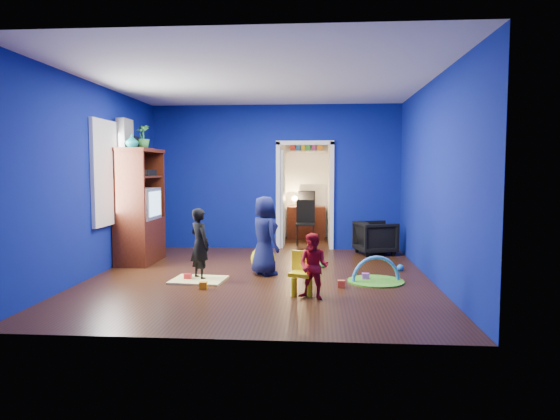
# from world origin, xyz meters

# --- Properties ---
(floor) EXTENTS (5.00, 5.50, 0.01)m
(floor) POSITION_xyz_m (0.00, 0.00, 0.00)
(floor) COLOR black
(floor) RESTS_ON ground
(ceiling) EXTENTS (5.00, 5.50, 0.01)m
(ceiling) POSITION_xyz_m (0.00, 0.00, 2.90)
(ceiling) COLOR white
(ceiling) RESTS_ON wall_back
(wall_back) EXTENTS (5.00, 0.02, 2.90)m
(wall_back) POSITION_xyz_m (0.00, 2.75, 1.45)
(wall_back) COLOR navy
(wall_back) RESTS_ON floor
(wall_front) EXTENTS (5.00, 0.02, 2.90)m
(wall_front) POSITION_xyz_m (0.00, -2.75, 1.45)
(wall_front) COLOR navy
(wall_front) RESTS_ON floor
(wall_left) EXTENTS (0.02, 5.50, 2.90)m
(wall_left) POSITION_xyz_m (-2.50, 0.00, 1.45)
(wall_left) COLOR navy
(wall_left) RESTS_ON floor
(wall_right) EXTENTS (0.02, 5.50, 2.90)m
(wall_right) POSITION_xyz_m (2.50, 0.00, 1.45)
(wall_right) COLOR navy
(wall_right) RESTS_ON floor
(alcove) EXTENTS (1.00, 1.75, 2.50)m
(alcove) POSITION_xyz_m (0.60, 3.62, 1.25)
(alcove) COLOR silver
(alcove) RESTS_ON floor
(armchair) EXTENTS (0.85, 0.84, 0.63)m
(armchair) POSITION_xyz_m (1.96, 2.20, 0.31)
(armchair) COLOR black
(armchair) RESTS_ON floor
(child_black) EXTENTS (0.45, 0.45, 1.05)m
(child_black) POSITION_xyz_m (-0.85, -0.22, 0.52)
(child_black) COLOR black
(child_black) RESTS_ON floor
(child_navy) EXTENTS (0.65, 0.70, 1.20)m
(child_navy) POSITION_xyz_m (0.05, 0.19, 0.60)
(child_navy) COLOR #0F1437
(child_navy) RESTS_ON floor
(toddler_red) EXTENTS (0.49, 0.44, 0.82)m
(toddler_red) POSITION_xyz_m (0.81, -1.20, 0.41)
(toddler_red) COLOR red
(toddler_red) RESTS_ON floor
(vase) EXTENTS (0.22, 0.22, 0.22)m
(vase) POSITION_xyz_m (-2.20, 0.76, 2.07)
(vase) COLOR #0C5066
(vase) RESTS_ON tv_armoire
(potted_plant) EXTENTS (0.29, 0.29, 0.43)m
(potted_plant) POSITION_xyz_m (-2.20, 1.28, 2.17)
(potted_plant) COLOR #2D7E34
(potted_plant) RESTS_ON tv_armoire
(tv_armoire) EXTENTS (0.58, 1.14, 1.96)m
(tv_armoire) POSITION_xyz_m (-2.20, 1.06, 0.98)
(tv_armoire) COLOR #40190A
(tv_armoire) RESTS_ON floor
(crt_tv) EXTENTS (0.46, 0.70, 0.54)m
(crt_tv) POSITION_xyz_m (-2.16, 1.06, 1.02)
(crt_tv) COLOR silver
(crt_tv) RESTS_ON tv_armoire
(yellow_blanket) EXTENTS (0.80, 0.67, 0.03)m
(yellow_blanket) POSITION_xyz_m (-0.85, -0.32, 0.01)
(yellow_blanket) COLOR #F2E07A
(yellow_blanket) RESTS_ON floor
(hopper_ball) EXTENTS (0.39, 0.39, 0.39)m
(hopper_ball) POSITION_xyz_m (0.00, 0.44, 0.20)
(hopper_ball) COLOR yellow
(hopper_ball) RESTS_ON floor
(kid_chair) EXTENTS (0.35, 0.35, 0.50)m
(kid_chair) POSITION_xyz_m (0.66, -1.00, 0.25)
(kid_chair) COLOR yellow
(kid_chair) RESTS_ON floor
(play_mat) EXTENTS (0.80, 0.80, 0.02)m
(play_mat) POSITION_xyz_m (1.69, -0.19, 0.01)
(play_mat) COLOR #389521
(play_mat) RESTS_ON floor
(toy_arch) EXTENTS (0.71, 0.23, 0.72)m
(toy_arch) POSITION_xyz_m (1.69, -0.19, 0.02)
(toy_arch) COLOR #3F8CD8
(toy_arch) RESTS_ON floor
(window_left) EXTENTS (0.03, 0.95, 1.55)m
(window_left) POSITION_xyz_m (-2.48, 0.35, 1.55)
(window_left) COLOR white
(window_left) RESTS_ON wall_left
(curtain) EXTENTS (0.14, 0.42, 2.40)m
(curtain) POSITION_xyz_m (-2.37, 0.90, 1.25)
(curtain) COLOR slate
(curtain) RESTS_ON floor
(doorway) EXTENTS (1.16, 0.10, 2.10)m
(doorway) POSITION_xyz_m (0.60, 2.75, 1.05)
(doorway) COLOR white
(doorway) RESTS_ON floor
(study_desk) EXTENTS (0.88, 0.44, 0.75)m
(study_desk) POSITION_xyz_m (0.60, 4.26, 0.38)
(study_desk) COLOR #3D140A
(study_desk) RESTS_ON floor
(desk_monitor) EXTENTS (0.40, 0.05, 0.32)m
(desk_monitor) POSITION_xyz_m (0.60, 4.38, 0.95)
(desk_monitor) COLOR black
(desk_monitor) RESTS_ON study_desk
(desk_lamp) EXTENTS (0.14, 0.14, 0.14)m
(desk_lamp) POSITION_xyz_m (0.32, 4.32, 0.93)
(desk_lamp) COLOR #FFD88C
(desk_lamp) RESTS_ON study_desk
(folding_chair) EXTENTS (0.40, 0.40, 0.92)m
(folding_chair) POSITION_xyz_m (0.60, 3.30, 0.46)
(folding_chair) COLOR black
(folding_chair) RESTS_ON floor
(book_shelf) EXTENTS (0.88, 0.24, 0.04)m
(book_shelf) POSITION_xyz_m (0.60, 4.37, 2.02)
(book_shelf) COLOR white
(book_shelf) RESTS_ON study_desk
(toy_0) EXTENTS (0.10, 0.08, 0.10)m
(toy_0) POSITION_xyz_m (1.18, -0.57, 0.05)
(toy_0) COLOR #F95329
(toy_0) RESTS_ON floor
(toy_1) EXTENTS (0.11, 0.11, 0.11)m
(toy_1) POSITION_xyz_m (2.17, 0.63, 0.06)
(toy_1) COLOR blue
(toy_1) RESTS_ON floor
(toy_2) EXTENTS (0.10, 0.08, 0.10)m
(toy_2) POSITION_xyz_m (-0.67, -0.81, 0.05)
(toy_2) COLOR orange
(toy_2) RESTS_ON floor
(toy_3) EXTENTS (0.11, 0.11, 0.11)m
(toy_3) POSITION_xyz_m (0.95, 0.84, 0.06)
(toy_3) COLOR green
(toy_3) RESTS_ON floor
(toy_4) EXTENTS (0.10, 0.08, 0.10)m
(toy_4) POSITION_xyz_m (1.56, -0.08, 0.05)
(toy_4) COLOR #D851DA
(toy_4) RESTS_ON floor
(toy_5) EXTENTS (0.10, 0.08, 0.10)m
(toy_5) POSITION_xyz_m (-1.02, -0.30, 0.05)
(toy_5) COLOR #FB292E
(toy_5) RESTS_ON floor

